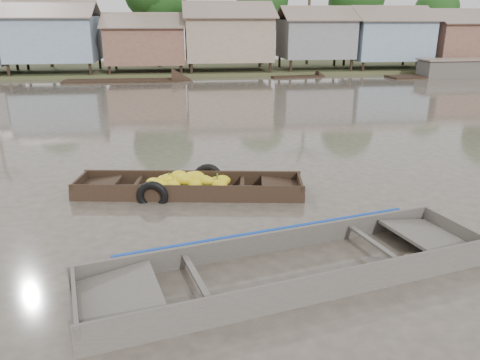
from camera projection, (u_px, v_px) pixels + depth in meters
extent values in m
plane|color=#453D35|center=(258.00, 239.00, 9.28)|extent=(120.00, 120.00, 0.00)
cube|color=#384723|center=(195.00, 69.00, 40.19)|extent=(120.00, 12.00, 0.50)
cube|color=#778DA4|center=(54.00, 39.00, 34.75)|extent=(6.20, 5.20, 3.20)
cube|color=#7D5F48|center=(45.00, 9.00, 32.77)|extent=(6.60, 3.02, 1.28)
cube|color=#7D5F48|center=(55.00, 10.00, 35.40)|extent=(6.60, 3.02, 1.28)
cube|color=brown|center=(146.00, 45.00, 35.73)|extent=(5.80, 4.60, 2.70)
cube|color=#7D5F48|center=(143.00, 20.00, 33.98)|extent=(6.20, 2.67, 1.14)
cube|color=#7D5F48|center=(145.00, 20.00, 36.31)|extent=(6.20, 2.67, 1.14)
cube|color=gray|center=(228.00, 38.00, 36.35)|extent=(6.50, 5.30, 3.30)
cube|color=#7D5F48|center=(229.00, 9.00, 34.32)|extent=(6.90, 3.08, 1.31)
cube|color=#7D5F48|center=(226.00, 10.00, 37.00)|extent=(6.90, 3.08, 1.31)
cube|color=slate|center=(315.00, 39.00, 37.22)|extent=(5.40, 4.70, 2.90)
cube|color=#7D5F48|center=(321.00, 13.00, 35.41)|extent=(5.80, 2.73, 1.17)
cube|color=#7D5F48|center=(312.00, 14.00, 37.78)|extent=(5.80, 2.73, 1.17)
cube|color=#778DA4|center=(387.00, 40.00, 37.98)|extent=(6.00, 5.00, 3.10)
cube|color=#7D5F48|center=(397.00, 13.00, 36.06)|extent=(6.40, 2.90, 1.24)
cube|color=#7D5F48|center=(382.00, 14.00, 38.59)|extent=(6.40, 2.90, 1.24)
cube|color=brown|center=(461.00, 40.00, 38.79)|extent=(5.70, 4.90, 2.80)
cube|color=#7D5F48|center=(474.00, 16.00, 36.94)|extent=(6.10, 2.85, 1.21)
cube|color=#7D5F48|center=(456.00, 16.00, 39.42)|extent=(6.10, 2.85, 1.21)
cylinder|color=#473323|center=(49.00, 40.00, 38.87)|extent=(0.28, 0.28, 4.90)
sphere|color=#123511|center=(44.00, 4.00, 37.95)|extent=(4.20, 4.20, 4.20)
cylinder|color=#473323|center=(157.00, 31.00, 38.80)|extent=(0.28, 0.28, 6.30)
cylinder|color=#473323|center=(262.00, 36.00, 41.00)|extent=(0.28, 0.28, 5.25)
sphere|color=#123511|center=(263.00, 0.00, 40.02)|extent=(4.50, 4.50, 4.50)
cylinder|color=#473323|center=(354.00, 34.00, 40.98)|extent=(0.28, 0.28, 5.60)
cylinder|color=#473323|center=(433.00, 40.00, 43.06)|extent=(0.28, 0.28, 4.55)
sphere|color=#123511|center=(437.00, 10.00, 42.21)|extent=(3.90, 3.90, 3.90)
cylinder|color=#473323|center=(309.00, 20.00, 40.57)|extent=(0.24, 0.24, 8.00)
cube|color=black|center=(190.00, 196.00, 11.77)|extent=(5.61, 1.87, 0.08)
cube|color=black|center=(192.00, 180.00, 12.26)|extent=(5.59, 0.99, 0.52)
cube|color=black|center=(187.00, 196.00, 11.13)|extent=(5.59, 0.99, 0.52)
cube|color=black|center=(300.00, 188.00, 11.64)|extent=(0.24, 1.22, 0.49)
cube|color=black|center=(281.00, 186.00, 11.63)|extent=(1.11, 1.19, 0.19)
cube|color=black|center=(80.00, 187.00, 11.76)|extent=(0.24, 1.22, 0.49)
cube|color=black|center=(99.00, 184.00, 11.73)|extent=(1.11, 1.19, 0.19)
cube|color=black|center=(137.00, 183.00, 11.69)|extent=(0.28, 1.18, 0.05)
cube|color=black|center=(242.00, 184.00, 11.64)|extent=(0.28, 1.18, 0.05)
ellipsoid|color=yellow|center=(188.00, 178.00, 11.75)|extent=(0.47, 0.36, 0.26)
ellipsoid|color=yellow|center=(180.00, 180.00, 11.56)|extent=(0.46, 0.35, 0.26)
ellipsoid|color=yellow|center=(201.00, 179.00, 11.98)|extent=(0.43, 0.32, 0.24)
ellipsoid|color=yellow|center=(207.00, 181.00, 11.46)|extent=(0.39, 0.29, 0.22)
ellipsoid|color=yellow|center=(191.00, 176.00, 11.69)|extent=(0.38, 0.29, 0.21)
ellipsoid|color=yellow|center=(196.00, 184.00, 11.47)|extent=(0.43, 0.33, 0.24)
ellipsoid|color=yellow|center=(227.00, 191.00, 11.34)|extent=(0.41, 0.31, 0.23)
ellipsoid|color=yellow|center=(203.00, 179.00, 12.02)|extent=(0.41, 0.31, 0.23)
ellipsoid|color=yellow|center=(174.00, 185.00, 11.40)|extent=(0.38, 0.29, 0.21)
ellipsoid|color=yellow|center=(161.00, 190.00, 11.43)|extent=(0.48, 0.37, 0.27)
ellipsoid|color=yellow|center=(169.00, 179.00, 11.70)|extent=(0.49, 0.38, 0.28)
ellipsoid|color=yellow|center=(181.00, 179.00, 11.76)|extent=(0.43, 0.33, 0.24)
ellipsoid|color=yellow|center=(222.00, 180.00, 11.84)|extent=(0.48, 0.37, 0.27)
ellipsoid|color=yellow|center=(192.00, 190.00, 11.36)|extent=(0.40, 0.30, 0.22)
ellipsoid|color=yellow|center=(156.00, 184.00, 11.65)|extent=(0.49, 0.38, 0.28)
ellipsoid|color=yellow|center=(216.00, 181.00, 11.92)|extent=(0.43, 0.33, 0.24)
ellipsoid|color=yellow|center=(164.00, 180.00, 11.71)|extent=(0.42, 0.32, 0.24)
ellipsoid|color=yellow|center=(219.00, 185.00, 11.51)|extent=(0.45, 0.35, 0.26)
ellipsoid|color=yellow|center=(154.00, 183.00, 11.81)|extent=(0.45, 0.34, 0.25)
ellipsoid|color=yellow|center=(152.00, 187.00, 11.67)|extent=(0.38, 0.29, 0.22)
ellipsoid|color=yellow|center=(159.00, 186.00, 11.50)|extent=(0.49, 0.38, 0.28)
ellipsoid|color=yellow|center=(159.00, 189.00, 11.42)|extent=(0.48, 0.37, 0.27)
ellipsoid|color=yellow|center=(180.00, 177.00, 11.92)|extent=(0.39, 0.30, 0.22)
ellipsoid|color=yellow|center=(162.00, 186.00, 11.49)|extent=(0.44, 0.33, 0.25)
ellipsoid|color=yellow|center=(185.00, 179.00, 11.89)|extent=(0.40, 0.31, 0.23)
ellipsoid|color=yellow|center=(179.00, 176.00, 11.66)|extent=(0.47, 0.36, 0.26)
ellipsoid|color=yellow|center=(152.00, 192.00, 11.41)|extent=(0.39, 0.30, 0.22)
ellipsoid|color=yellow|center=(204.00, 180.00, 11.57)|extent=(0.45, 0.35, 0.25)
ellipsoid|color=yellow|center=(192.00, 181.00, 11.53)|extent=(0.44, 0.34, 0.25)
ellipsoid|color=yellow|center=(195.00, 177.00, 11.57)|extent=(0.50, 0.38, 0.28)
ellipsoid|color=yellow|center=(184.00, 178.00, 11.83)|extent=(0.44, 0.33, 0.25)
ellipsoid|color=yellow|center=(185.00, 179.00, 11.47)|extent=(0.47, 0.36, 0.26)
cylinder|color=#3F6626|center=(169.00, 176.00, 11.61)|extent=(0.04, 0.04, 0.18)
cylinder|color=#3F6626|center=(197.00, 177.00, 11.60)|extent=(0.04, 0.04, 0.18)
cylinder|color=#3F6626|center=(217.00, 177.00, 11.59)|extent=(0.04, 0.04, 0.18)
torus|color=black|center=(208.00, 178.00, 12.33)|extent=(0.81, 0.30, 0.79)
torus|color=black|center=(152.00, 196.00, 11.07)|extent=(0.78, 0.29, 0.76)
cube|color=#48413D|center=(292.00, 279.00, 8.02)|extent=(7.15, 3.08, 0.08)
cube|color=#48413D|center=(272.00, 244.00, 8.70)|extent=(6.99, 1.80, 0.57)
cube|color=#48413D|center=(317.00, 292.00, 7.19)|extent=(6.99, 1.80, 0.57)
cube|color=#48413D|center=(453.00, 234.00, 9.11)|extent=(0.46, 1.71, 0.54)
cube|color=#48413D|center=(429.00, 236.00, 8.89)|extent=(1.53, 1.74, 0.23)
cube|color=#48413D|center=(76.00, 309.00, 6.77)|extent=(0.46, 1.71, 0.54)
cube|color=#48413D|center=(118.00, 296.00, 6.95)|extent=(1.53, 1.74, 0.23)
cube|color=#48413D|center=(197.00, 278.00, 7.34)|extent=(0.48, 1.65, 0.05)
cube|color=#48413D|center=(375.00, 244.00, 8.46)|extent=(0.48, 1.65, 0.05)
cube|color=#665E54|center=(292.00, 277.00, 8.01)|extent=(5.49, 2.56, 0.02)
cube|color=#0E3594|center=(271.00, 233.00, 8.68)|extent=(5.64, 1.42, 0.14)
torus|color=olive|center=(414.00, 259.00, 8.53)|extent=(0.40, 0.40, 0.06)
torus|color=olive|center=(414.00, 258.00, 8.52)|extent=(0.32, 0.32, 0.06)
cube|color=black|center=(440.00, 77.00, 34.94)|extent=(8.36, 2.46, 0.35)
cube|color=black|center=(296.00, 78.00, 34.57)|extent=(3.73, 1.28, 0.35)
cube|color=black|center=(121.00, 82.00, 32.30)|extent=(7.72, 1.90, 0.35)
cube|color=black|center=(454.00, 69.00, 34.83)|extent=(5.00, 2.00, 1.20)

